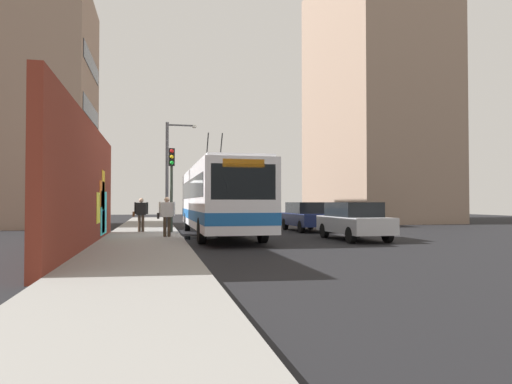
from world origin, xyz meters
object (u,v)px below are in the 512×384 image
object	(u,v)px
parked_car_silver	(354,220)
pedestrian_at_curb	(167,213)
traffic_light	(172,175)
street_lamp	(171,166)
pedestrian_midblock	(141,212)
city_bus	(219,197)
parked_car_navy	(306,216)

from	to	relation	value
parked_car_silver	pedestrian_at_curb	size ratio (longest dim) A/B	2.57
traffic_light	street_lamp	size ratio (longest dim) A/B	0.66
parked_car_silver	pedestrian_at_curb	xyz separation A→B (m)	(1.59, 7.64, 0.28)
pedestrian_midblock	city_bus	bearing A→B (deg)	-113.25
parked_car_navy	pedestrian_at_curb	world-z (taller)	pedestrian_at_curb
parked_car_silver	traffic_light	distance (m)	8.83
parked_car_silver	traffic_light	world-z (taller)	traffic_light
pedestrian_midblock	traffic_light	size ratio (longest dim) A/B	0.40
parked_car_silver	pedestrian_midblock	distance (m)	10.17
pedestrian_midblock	traffic_light	distance (m)	2.38
pedestrian_midblock	parked_car_silver	bearing A→B (deg)	-120.21
parked_car_silver	street_lamp	bearing A→B (deg)	38.31
street_lamp	parked_car_silver	bearing A→B (deg)	-141.69
pedestrian_at_curb	traffic_light	bearing A→B (deg)	-5.81
city_bus	traffic_light	world-z (taller)	city_bus
parked_car_silver	pedestrian_midblock	size ratio (longest dim) A/B	2.59
street_lamp	pedestrian_at_curb	bearing A→B (deg)	176.93
parked_car_silver	street_lamp	distance (m)	12.01
traffic_light	city_bus	bearing A→B (deg)	-112.13
pedestrian_at_curb	traffic_light	size ratio (longest dim) A/B	0.41
city_bus	pedestrian_at_curb	xyz separation A→B (m)	(-1.98, 2.44, -0.71)
city_bus	parked_car_silver	xyz separation A→B (m)	(-3.57, -5.20, -0.99)
city_bus	pedestrian_midblock	world-z (taller)	city_bus
parked_car_navy	traffic_light	size ratio (longest dim) A/B	1.10
traffic_light	street_lamp	bearing A→B (deg)	-1.41
parked_car_silver	pedestrian_at_curb	world-z (taller)	pedestrian_at_curb
pedestrian_midblock	traffic_light	bearing A→B (deg)	-114.90
city_bus	parked_car_navy	world-z (taller)	city_bus
street_lamp	pedestrian_midblock	bearing A→B (deg)	159.00
pedestrian_at_curb	street_lamp	bearing A→B (deg)	-3.07
pedestrian_at_curb	pedestrian_midblock	xyz separation A→B (m)	(3.52, 1.15, -0.01)
city_bus	parked_car_silver	size ratio (longest dim) A/B	2.94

